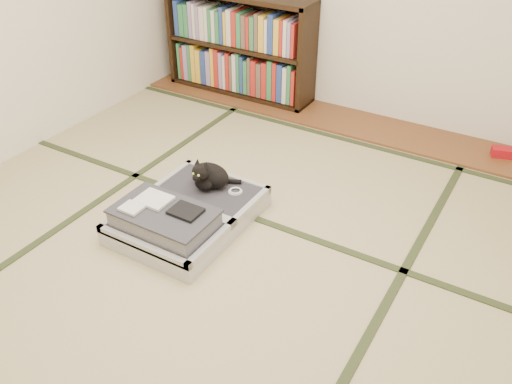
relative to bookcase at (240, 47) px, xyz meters
The scene contains 10 objects.
floor 2.41m from the bookcase, 60.91° to the right, with size 4.50×4.50×0.00m, color tan.
wood_strip 1.23m from the bookcase, ahead, with size 4.00×0.50×0.02m, color brown.
red_item 2.41m from the bookcase, ahead, with size 0.15×0.09×0.07m, color #AB0D16.
room_shell 2.57m from the bookcase, 60.91° to the right, with size 4.50×4.50×4.50m.
tatami_borders 2.00m from the bookcase, 53.84° to the right, with size 4.00×4.50×0.01m.
bookcase is the anchor object (origin of this frame).
suitcase 2.17m from the bookcase, 67.10° to the right, with size 0.68×0.91×0.27m.
cat 1.88m from the bookcase, 64.06° to the right, with size 0.30×0.30×0.24m.
cable_coil 1.94m from the bookcase, 58.70° to the right, with size 0.09×0.09×0.02m.
hanger 1.76m from the bookcase, 66.98° to the right, with size 0.39×0.19×0.01m.
Camera 1 is at (1.46, -2.02, 2.09)m, focal length 38.00 mm.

